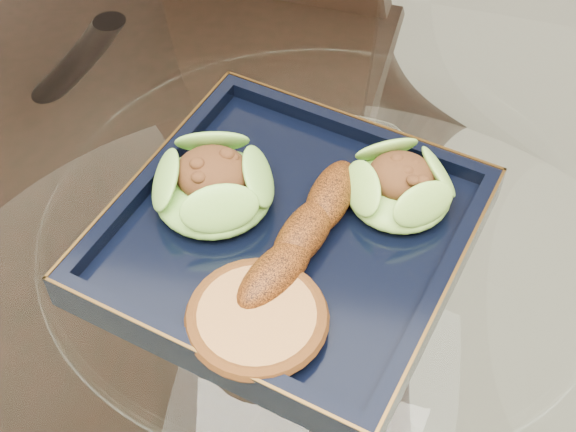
# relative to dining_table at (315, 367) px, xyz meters

# --- Properties ---
(dining_table) EXTENTS (1.13, 1.13, 0.77)m
(dining_table) POSITION_rel_dining_table_xyz_m (0.00, 0.00, 0.00)
(dining_table) COLOR white
(dining_table) RESTS_ON ground
(dining_chair) EXTENTS (0.45, 0.45, 0.95)m
(dining_chair) POSITION_rel_dining_table_xyz_m (-0.21, 0.35, -0.07)
(dining_chair) COLOR black
(dining_chair) RESTS_ON ground
(navy_plate) EXTENTS (0.33, 0.33, 0.02)m
(navy_plate) POSITION_rel_dining_table_xyz_m (-0.03, 0.01, 0.17)
(navy_plate) COLOR black
(navy_plate) RESTS_ON dining_table
(lettuce_wrap_left) EXTENTS (0.11, 0.11, 0.04)m
(lettuce_wrap_left) POSITION_rel_dining_table_xyz_m (-0.10, 0.03, 0.20)
(lettuce_wrap_left) COLOR #579F2E
(lettuce_wrap_left) RESTS_ON navy_plate
(lettuce_wrap_right) EXTENTS (0.10, 0.10, 0.03)m
(lettuce_wrap_right) POSITION_rel_dining_table_xyz_m (0.05, 0.06, 0.20)
(lettuce_wrap_right) COLOR #609B2D
(lettuce_wrap_right) RESTS_ON navy_plate
(roasted_plantain) EXTENTS (0.08, 0.16, 0.03)m
(roasted_plantain) POSITION_rel_dining_table_xyz_m (-0.01, 0.00, 0.20)
(roasted_plantain) COLOR #662E0A
(roasted_plantain) RESTS_ON navy_plate
(crumb_patty) EXTENTS (0.12, 0.12, 0.02)m
(crumb_patty) POSITION_rel_dining_table_xyz_m (-0.03, -0.08, 0.19)
(crumb_patty) COLOR #AA7638
(crumb_patty) RESTS_ON navy_plate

